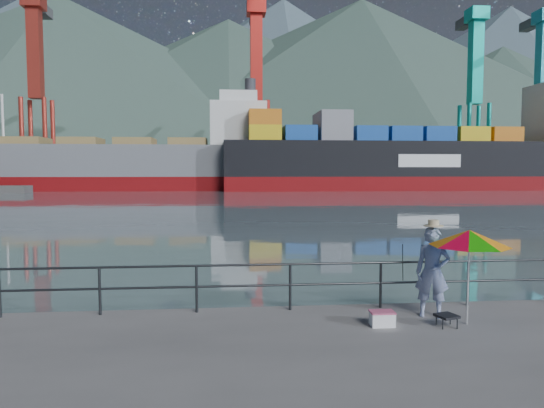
% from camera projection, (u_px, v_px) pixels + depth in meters
% --- Properties ---
extents(harbor_water, '(500.00, 280.00, 0.00)m').
position_uv_depth(harbor_water, '(230.00, 181.00, 137.86)').
color(harbor_water, slate).
rests_on(harbor_water, ground).
extents(far_dock, '(200.00, 40.00, 0.40)m').
position_uv_depth(far_dock, '(278.00, 185.00, 101.99)').
color(far_dock, '#514F4C').
rests_on(far_dock, ground).
extents(guardrail, '(22.00, 0.06, 1.03)m').
position_uv_depth(guardrail, '(244.00, 287.00, 10.35)').
color(guardrail, '#2D3033').
rests_on(guardrail, ground).
extents(mountains, '(600.00, 332.80, 80.00)m').
position_uv_depth(mountains, '(316.00, 97.00, 216.09)').
color(mountains, '#385147').
rests_on(mountains, ground).
extents(port_cranes, '(116.00, 28.00, 38.40)m').
position_uv_depth(port_cranes, '(390.00, 103.00, 93.80)').
color(port_cranes, '#BC3326').
rests_on(port_cranes, ground).
extents(container_stacks, '(58.00, 5.40, 7.80)m').
position_uv_depth(container_stacks, '(393.00, 171.00, 104.14)').
color(container_stacks, gray).
rests_on(container_stacks, ground).
extents(fisherman, '(0.79, 0.66, 1.86)m').
position_uv_depth(fisherman, '(432.00, 272.00, 9.94)').
color(fisherman, '#375297').
rests_on(fisherman, ground).
extents(beach_umbrella, '(1.91, 1.91, 1.86)m').
position_uv_depth(beach_umbrella, '(469.00, 238.00, 9.38)').
color(beach_umbrella, white).
rests_on(beach_umbrella, ground).
extents(folding_stool, '(0.45, 0.45, 0.24)m').
position_uv_depth(folding_stool, '(447.00, 320.00, 9.34)').
color(folding_stool, black).
rests_on(folding_stool, ground).
extents(cooler_bag, '(0.46, 0.31, 0.26)m').
position_uv_depth(cooler_bag, '(382.00, 319.00, 9.39)').
color(cooler_bag, white).
rests_on(cooler_bag, ground).
extents(fishing_rod, '(0.60, 1.51, 1.14)m').
position_uv_depth(fishing_rod, '(402.00, 303.00, 11.05)').
color(fishing_rod, black).
rests_on(fishing_rod, ground).
extents(bulk_carrier, '(50.29, 8.70, 14.50)m').
position_uv_depth(bulk_carrier, '(152.00, 163.00, 79.11)').
color(bulk_carrier, maroon).
rests_on(bulk_carrier, ground).
extents(container_ship, '(63.99, 10.66, 18.10)m').
position_uv_depth(container_ship, '(426.00, 154.00, 80.88)').
color(container_ship, maroon).
rests_on(container_ship, ground).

